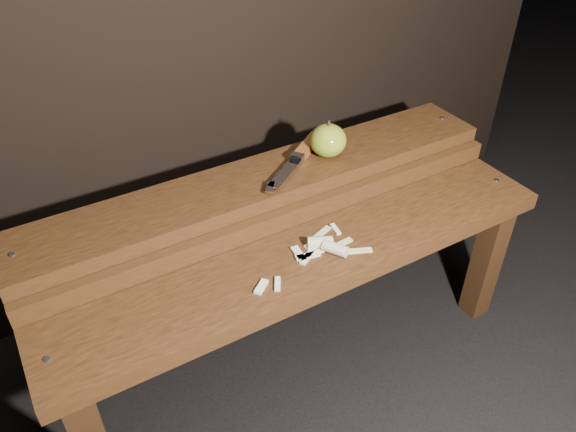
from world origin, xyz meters
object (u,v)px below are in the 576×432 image
knife (302,153)px  apple (328,140)px  bench_front_tier (316,279)px  bench_rear_tier (266,205)px

knife → apple: bearing=-22.2°
bench_front_tier → apple: apple is taller
bench_front_tier → knife: knife is taller
bench_rear_tier → knife: (0.12, 0.03, 0.10)m
bench_front_tier → apple: size_ratio=12.87×
knife → bench_front_tier: bearing=-115.2°
bench_front_tier → knife: (0.12, 0.26, 0.16)m
bench_rear_tier → apple: apple is taller
bench_front_tier → bench_rear_tier: bench_rear_tier is taller
bench_front_tier → bench_rear_tier: (0.00, 0.23, 0.06)m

